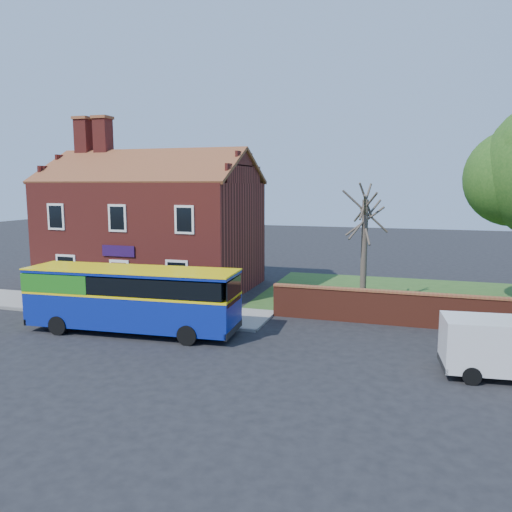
% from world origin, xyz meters
% --- Properties ---
extents(ground, '(120.00, 120.00, 0.00)m').
position_xyz_m(ground, '(0.00, 0.00, 0.00)').
color(ground, black).
rests_on(ground, ground).
extents(pavement, '(18.00, 3.50, 0.12)m').
position_xyz_m(pavement, '(-7.00, 5.75, 0.06)').
color(pavement, gray).
rests_on(pavement, ground).
extents(kerb, '(18.00, 0.15, 0.14)m').
position_xyz_m(kerb, '(-7.00, 4.00, 0.07)').
color(kerb, slate).
rests_on(kerb, ground).
extents(grass_strip, '(26.00, 12.00, 0.04)m').
position_xyz_m(grass_strip, '(13.00, 13.00, 0.02)').
color(grass_strip, '#426B28').
rests_on(grass_strip, ground).
extents(shop_building, '(12.30, 8.13, 10.50)m').
position_xyz_m(shop_building, '(-7.02, 11.50, 3.41)').
color(shop_building, maroon).
rests_on(shop_building, ground).
extents(bus, '(9.41, 2.93, 2.83)m').
position_xyz_m(bus, '(-3.44, 2.39, 1.61)').
color(bus, navy).
rests_on(bus, ground).
extents(bare_tree, '(2.31, 2.75, 6.17)m').
position_xyz_m(bare_tree, '(6.00, 10.02, 3.16)').
color(bare_tree, '#4C4238').
rests_on(bare_tree, ground).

